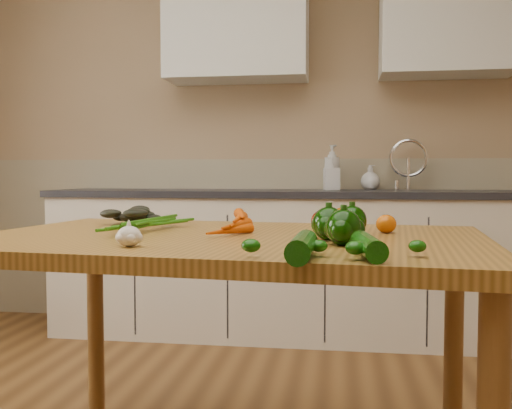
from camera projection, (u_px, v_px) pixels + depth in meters
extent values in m
cube|color=tan|center=(257.00, 130.00, 3.84)|extent=(4.00, 0.02, 2.60)
cube|color=tan|center=(256.00, 240.00, 3.86)|extent=(3.98, 0.03, 1.10)
cube|color=beige|center=(281.00, 266.00, 3.54)|extent=(2.80, 0.60, 0.86)
cube|color=#2A2A2F|center=(281.00, 193.00, 3.52)|extent=(2.84, 0.64, 0.04)
cube|color=#99999E|center=(411.00, 201.00, 3.41)|extent=(0.55, 0.42, 0.10)
cylinder|color=silver|center=(408.00, 171.00, 3.58)|extent=(0.02, 0.02, 0.24)
cube|color=silver|center=(237.00, 25.00, 3.64)|extent=(0.90, 0.35, 0.70)
cube|color=silver|center=(448.00, 17.00, 3.45)|extent=(0.80, 0.35, 0.70)
cube|color=#A4722F|center=(228.00, 242.00, 1.73)|extent=(1.61, 1.12, 0.04)
cylinder|color=brown|center=(96.00, 324.00, 2.32)|extent=(0.07, 0.07, 0.77)
cylinder|color=brown|center=(453.00, 350.00, 1.99)|extent=(0.07, 0.07, 0.77)
imported|color=silver|center=(332.00, 167.00, 3.62)|extent=(0.15, 0.15, 0.28)
imported|color=silver|center=(332.00, 174.00, 3.54)|extent=(0.11, 0.11, 0.20)
imported|color=silver|center=(370.00, 178.00, 3.60)|extent=(0.14, 0.14, 0.16)
ellipsoid|color=silver|center=(129.00, 236.00, 1.44)|extent=(0.06, 0.06, 0.05)
sphere|color=black|center=(329.00, 224.00, 1.59)|extent=(0.09, 0.09, 0.09)
sphere|color=black|center=(352.00, 221.00, 1.71)|extent=(0.09, 0.09, 0.09)
sphere|color=black|center=(344.00, 228.00, 1.47)|extent=(0.09, 0.09, 0.09)
ellipsoid|color=#861102|center=(324.00, 221.00, 1.78)|extent=(0.08, 0.08, 0.07)
ellipsoid|color=#C45304|center=(341.00, 219.00, 1.91)|extent=(0.08, 0.08, 0.07)
ellipsoid|color=#C45304|center=(386.00, 224.00, 1.78)|extent=(0.06, 0.06, 0.06)
cylinder|color=#0B4107|center=(368.00, 246.00, 1.26)|extent=(0.07, 0.22, 0.05)
cylinder|color=#0B4107|center=(302.00, 247.00, 1.23)|extent=(0.06, 0.23, 0.05)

